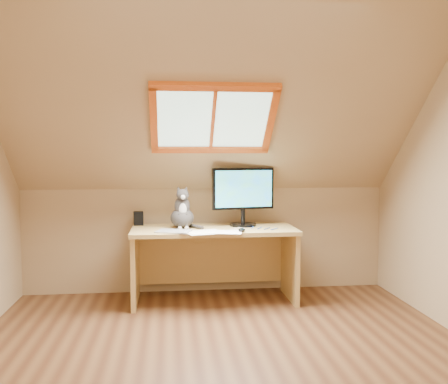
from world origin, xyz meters
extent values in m
plane|color=brown|center=(0.00, 0.00, 0.00)|extent=(3.50, 3.50, 0.00)
cube|color=tan|center=(0.00, -1.75, 1.20)|extent=(3.50, 0.02, 2.40)
cube|color=tan|center=(0.00, 1.75, 0.50)|extent=(3.50, 0.02, 1.00)
cube|color=tan|center=(0.00, 0.97, 1.70)|extent=(3.50, 1.56, 1.41)
cube|color=#B2E0CC|center=(0.00, 1.05, 1.63)|extent=(0.90, 0.53, 0.48)
cube|color=#D15813|center=(0.00, 1.05, 1.63)|extent=(1.02, 0.64, 0.59)
cube|color=tan|center=(0.04, 1.38, 0.65)|extent=(1.47, 0.64, 0.04)
cube|color=tan|center=(-0.67, 1.38, 0.32)|extent=(0.04, 0.58, 0.63)
cube|color=tan|center=(0.74, 1.38, 0.32)|extent=(0.04, 0.58, 0.63)
cube|color=tan|center=(0.04, 1.67, 0.32)|extent=(1.37, 0.03, 0.44)
cylinder|color=black|center=(0.31, 1.47, 0.68)|extent=(0.25, 0.25, 0.02)
cylinder|color=black|center=(0.31, 1.47, 0.76)|extent=(0.04, 0.04, 0.13)
cube|color=black|center=(0.31, 1.47, 1.02)|extent=(0.58, 0.14, 0.38)
cube|color=blue|center=(0.32, 1.44, 1.02)|extent=(0.53, 0.10, 0.34)
ellipsoid|color=#403B39|center=(-0.25, 1.41, 0.76)|extent=(0.23, 0.27, 0.18)
ellipsoid|color=#403B39|center=(-0.25, 1.40, 0.87)|extent=(0.15, 0.15, 0.19)
ellipsoid|color=silver|center=(-0.24, 1.34, 0.85)|extent=(0.07, 0.04, 0.11)
ellipsoid|color=#403B39|center=(-0.24, 1.35, 0.98)|extent=(0.12, 0.10, 0.10)
sphere|color=silver|center=(-0.24, 1.31, 0.96)|extent=(0.04, 0.04, 0.04)
cone|color=#403B39|center=(-0.28, 1.37, 1.03)|extent=(0.05, 0.05, 0.06)
cone|color=#403B39|center=(-0.21, 1.38, 1.03)|extent=(0.05, 0.05, 0.06)
cube|color=black|center=(-0.65, 1.63, 0.73)|extent=(0.10, 0.10, 0.13)
cube|color=#B2B2B7|center=(-0.33, 1.18, 0.68)|extent=(0.33, 0.28, 0.01)
ellipsoid|color=black|center=(0.25, 1.12, 0.69)|extent=(0.08, 0.11, 0.03)
cube|color=white|center=(0.02, 1.12, 0.67)|extent=(0.33, 0.27, 0.00)
cube|color=white|center=(0.02, 1.12, 0.67)|extent=(0.32, 0.24, 0.00)
cube|color=white|center=(0.02, 1.12, 0.68)|extent=(0.35, 0.30, 0.00)
cube|color=white|center=(0.02, 1.12, 0.68)|extent=(0.34, 0.28, 0.00)
camera|label=1|loc=(-0.36, -3.06, 1.34)|focal=40.00mm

